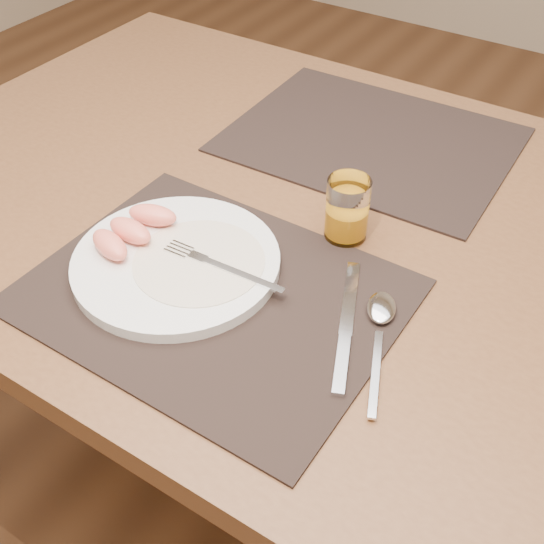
{
  "coord_description": "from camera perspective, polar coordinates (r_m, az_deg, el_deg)",
  "views": [
    {
      "loc": [
        0.37,
        -0.7,
        1.34
      ],
      "look_at": [
        0.03,
        -0.16,
        0.77
      ],
      "focal_mm": 45.0,
      "sensor_mm": 36.0,
      "label": 1
    }
  ],
  "objects": [
    {
      "name": "ground",
      "position": [
        1.56,
        2.56,
        -17.67
      ],
      "size": [
        5.0,
        5.0,
        0.0
      ],
      "primitive_type": "plane",
      "color": "#55341D",
      "rests_on": "ground"
    },
    {
      "name": "table",
      "position": [
        1.04,
        3.66,
        1.29
      ],
      "size": [
        1.4,
        0.9,
        0.75
      ],
      "color": "brown",
      "rests_on": "ground"
    },
    {
      "name": "placemat_near",
      "position": [
        0.86,
        -4.91,
        -1.86
      ],
      "size": [
        0.45,
        0.35,
        0.0
      ],
      "primitive_type": "cube",
      "rotation": [
        0.0,
        0.0,
        -0.01
      ],
      "color": "black",
      "rests_on": "table"
    },
    {
      "name": "placemat_far",
      "position": [
        1.16,
        8.24,
        10.91
      ],
      "size": [
        0.46,
        0.36,
        0.0
      ],
      "primitive_type": "cube",
      "rotation": [
        0.0,
        0.0,
        0.03
      ],
      "color": "black",
      "rests_on": "table"
    },
    {
      "name": "plate",
      "position": [
        0.89,
        -8.01,
        0.81
      ],
      "size": [
        0.27,
        0.27,
        0.02
      ],
      "primitive_type": "cylinder",
      "color": "white",
      "rests_on": "placemat_near"
    },
    {
      "name": "plate_dressing",
      "position": [
        0.88,
        -6.14,
        0.91
      ],
      "size": [
        0.17,
        0.17,
        0.0
      ],
      "color": "white",
      "rests_on": "plate"
    },
    {
      "name": "fork",
      "position": [
        0.87,
        -4.92,
        0.72
      ],
      "size": [
        0.18,
        0.03,
        0.0
      ],
      "color": "silver",
      "rests_on": "plate"
    },
    {
      "name": "knife",
      "position": [
        0.8,
        6.14,
        -5.21
      ],
      "size": [
        0.1,
        0.21,
        0.01
      ],
      "color": "silver",
      "rests_on": "placemat_near"
    },
    {
      "name": "spoon",
      "position": [
        0.83,
        9.07,
        -3.7
      ],
      "size": [
        0.09,
        0.18,
        0.01
      ],
      "color": "silver",
      "rests_on": "placemat_near"
    },
    {
      "name": "juice_glass",
      "position": [
        0.92,
        6.29,
        5.03
      ],
      "size": [
        0.06,
        0.06,
        0.09
      ],
      "color": "white",
      "rests_on": "placemat_near"
    },
    {
      "name": "grapefruit_wedges",
      "position": [
        0.92,
        -11.7,
        3.47
      ],
      "size": [
        0.08,
        0.13,
        0.03
      ],
      "color": "#FF8268",
      "rests_on": "plate"
    }
  ]
}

